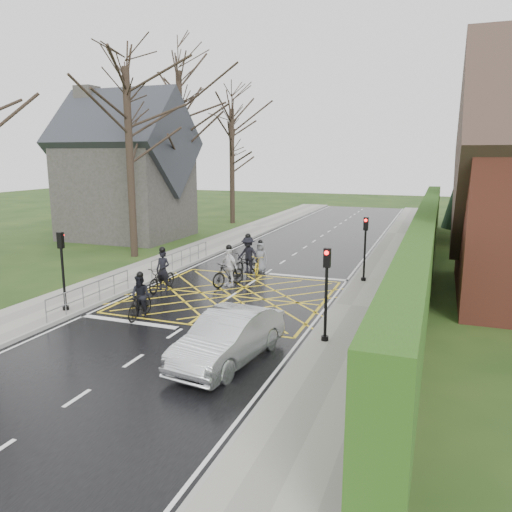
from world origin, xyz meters
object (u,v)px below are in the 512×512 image
Objects in this scene: cyclist_rear at (162,276)px; cyclist_back at (140,301)px; cyclist_mid at (248,259)px; cyclist_lead at (260,261)px; car at (229,338)px; cyclist_front at (229,271)px.

cyclist_rear is 1.14× the size of cyclist_back.
cyclist_back is 0.81× the size of cyclist_mid.
cyclist_lead is at bearing 60.14° from cyclist_rear.
cyclist_back is 1.00× the size of cyclist_lead.
cyclist_back is 8.85m from cyclist_lead.
cyclist_back is 8.36m from cyclist_mid.
car is (3.10, -11.28, 0.16)m from cyclist_lead.
cyclist_mid is at bearing 77.39° from cyclist_back.
cyclist_mid reaches higher than cyclist_back.
cyclist_lead reaches higher than car.
cyclist_mid is at bearing 115.61° from car.
cyclist_lead is (0.41, 3.20, -0.13)m from cyclist_front.
cyclist_mid reaches higher than cyclist_lead.
cyclist_front is at bearing -74.43° from cyclist_mid.
cyclist_lead is at bearing 106.63° from cyclist_front.
cyclist_mid is 0.69m from cyclist_lead.
cyclist_back is at bearing 158.59° from car.
cyclist_mid reaches higher than cyclist_front.
cyclist_back is at bearing -84.71° from cyclist_mid.
cyclist_rear is at bearing 140.79° from car.
cyclist_rear is 1.03× the size of cyclist_front.
cyclist_lead is 0.40× the size of car.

